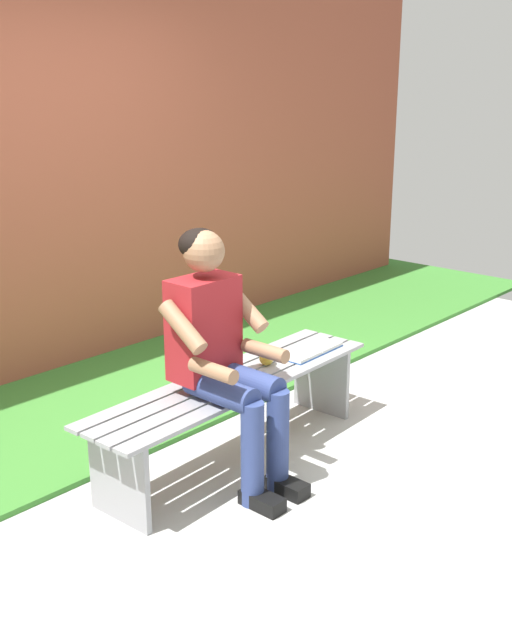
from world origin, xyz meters
TOP-DOWN VIEW (x-y plane):
  - grass_strip at (0.00, -1.26)m, footprint 9.00×1.80m
  - bench_near at (0.00, 0.00)m, footprint 1.83×0.49m
  - person_seated at (0.19, 0.10)m, footprint 0.50×0.69m
  - apple at (-0.27, -0.01)m, footprint 0.08×0.08m
  - book_open at (-0.59, 0.04)m, footprint 0.42×0.17m

SIDE VIEW (x-z plane):
  - grass_strip at x=0.00m, z-range 0.00..0.03m
  - bench_near at x=0.00m, z-range 0.12..0.57m
  - book_open at x=-0.59m, z-range 0.44..0.47m
  - apple at x=-0.27m, z-range 0.45..0.53m
  - person_seated at x=0.19m, z-range 0.06..1.31m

